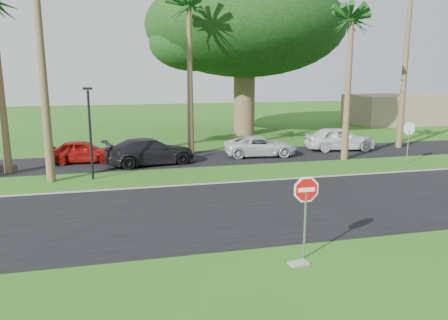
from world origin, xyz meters
TOP-DOWN VIEW (x-y plane):
  - ground at (0.00, 0.00)m, footprint 120.00×120.00m
  - road at (0.00, 2.00)m, footprint 120.00×8.00m
  - parking_strip at (0.00, 12.50)m, footprint 120.00×5.00m
  - curb at (0.00, 6.05)m, footprint 120.00×0.12m
  - stop_sign_near at (0.50, -3.00)m, footprint 1.05×0.07m
  - stop_sign_far at (12.00, 8.00)m, footprint 1.05×0.07m
  - palm_center at (0.00, 14.00)m, footprint 5.00×5.00m
  - palm_right_near at (9.00, 10.00)m, footprint 5.00×5.00m
  - canopy_tree at (6.00, 22.00)m, footprint 16.50×16.50m
  - streetlight_right at (-6.00, 8.50)m, footprint 0.45×0.25m
  - building_far at (24.00, 26.00)m, footprint 10.00×6.00m
  - car_red at (-6.76, 12.87)m, footprint 4.11×1.94m
  - car_dark at (-2.86, 11.37)m, footprint 5.62×3.13m
  - car_minivan at (4.27, 12.30)m, footprint 4.83×2.57m
  - car_pickup at (10.28, 13.01)m, footprint 4.95×2.56m
  - utility_slab at (0.19, -3.35)m, footprint 0.60×0.44m

SIDE VIEW (x-z plane):
  - ground at x=0.00m, z-range 0.00..0.00m
  - road at x=0.00m, z-range 0.00..0.02m
  - parking_strip at x=0.00m, z-range 0.00..0.02m
  - curb at x=0.00m, z-range 0.00..0.06m
  - utility_slab at x=0.19m, z-range 0.00..0.06m
  - car_minivan at x=4.27m, z-range 0.00..1.29m
  - car_red at x=-6.76m, z-range 0.00..1.36m
  - car_dark at x=-2.86m, z-range 0.00..1.54m
  - car_pickup at x=10.28m, z-range 0.00..1.61m
  - building_far at x=24.00m, z-range 0.00..3.00m
  - stop_sign_near at x=0.50m, z-range 0.46..3.09m
  - stop_sign_far at x=12.00m, z-range 0.46..3.09m
  - streetlight_right at x=-6.00m, z-range 0.33..4.97m
  - palm_right_near at x=9.00m, z-range 3.44..12.94m
  - canopy_tree at x=6.00m, z-range 2.39..15.51m
  - palm_center at x=0.00m, z-range 3.91..14.41m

